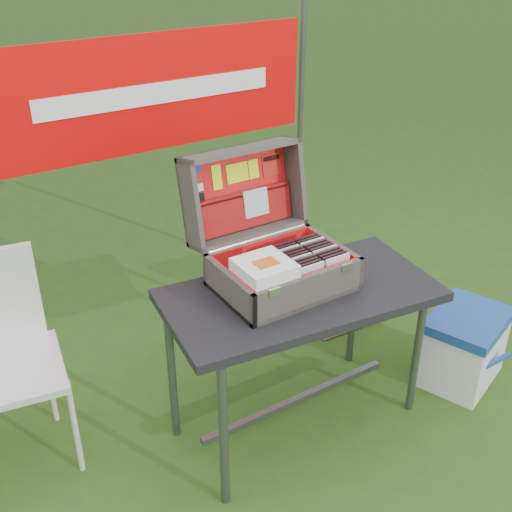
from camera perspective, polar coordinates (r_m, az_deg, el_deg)
ground at (r=2.97m, az=2.42°, el=-15.79°), size 80.00×80.00×0.00m
table at (r=2.82m, az=3.75°, el=-9.17°), size 1.18×0.69×0.70m
table_top at (r=2.63m, az=3.97°, el=-3.50°), size 1.18×0.69×0.04m
table_leg_fl at (r=2.49m, az=-2.89°, el=-15.94°), size 0.04×0.04×0.66m
table_leg_fr at (r=2.98m, az=14.13°, el=-8.24°), size 0.04×0.04×0.66m
table_leg_bl at (r=2.78m, az=-7.47°, el=-10.48°), size 0.04×0.04×0.66m
table_leg_br at (r=3.23m, az=8.65°, el=-4.43°), size 0.04×0.04×0.66m
table_brace at (r=2.97m, az=3.61°, el=-12.66°), size 0.97×0.03×0.03m
suitcase at (r=2.57m, az=1.74°, el=2.62°), size 0.53×0.54×0.50m
suitcase_base_bottom at (r=2.64m, az=2.39°, el=-2.57°), size 0.53×0.38×0.02m
suitcase_base_wall_front at (r=2.48m, az=4.77°, el=-3.17°), size 0.53×0.02×0.14m
suitcase_base_wall_back at (r=2.74m, az=0.28°, el=0.17°), size 0.53×0.02×0.14m
suitcase_base_wall_left at (r=2.49m, az=-2.43°, el=-3.01°), size 0.02×0.38×0.14m
suitcase_base_wall_right at (r=2.75m, az=6.81°, el=0.02°), size 0.02×0.38×0.14m
suitcase_liner_floor at (r=2.63m, az=2.40°, el=-2.31°), size 0.49×0.34×0.01m
suitcase_latch_left at (r=2.36m, az=1.65°, el=-3.21°), size 0.05×0.01×0.03m
suitcase_latch_right at (r=2.54m, az=8.06°, el=-0.99°), size 0.05×0.01×0.03m
suitcase_hinge at (r=2.71m, az=0.17°, el=1.58°), size 0.48×0.02×0.02m
suitcase_lid_back at (r=2.77m, az=-1.69°, el=5.87°), size 0.53×0.09×0.38m
suitcase_lid_rim_far at (r=2.69m, az=-1.46°, el=9.39°), size 0.53×0.14×0.05m
suitcase_lid_rim_near at (r=2.77m, az=-0.64°, el=2.09°), size 0.53×0.14×0.05m
suitcase_lid_rim_left at (r=2.61m, az=-5.84°, el=4.48°), size 0.02×0.21×0.40m
suitcase_lid_rim_right at (r=2.85m, az=3.37°, el=6.75°), size 0.02×0.21×0.40m
suitcase_lid_liner at (r=2.76m, az=-1.54°, el=5.83°), size 0.49×0.07×0.33m
suitcase_liner_wall_front at (r=2.49m, az=4.60°, el=-2.83°), size 0.49×0.01×0.12m
suitcase_liner_wall_back at (r=2.72m, az=0.44°, el=0.24°), size 0.49×0.01×0.12m
suitcase_liner_wall_left at (r=2.49m, az=-2.17°, el=-2.71°), size 0.01×0.34×0.12m
suitcase_liner_wall_right at (r=2.73m, az=6.61°, el=0.14°), size 0.01×0.34×0.12m
suitcase_lid_pocket at (r=2.77m, az=-1.14°, el=4.00°), size 0.47×0.06×0.16m
suitcase_pocket_edge at (r=2.74m, az=-1.25°, el=5.51°), size 0.46×0.02×0.02m
suitcase_pocket_cd at (r=2.77m, az=-0.01°, el=4.77°), size 0.12×0.03×0.12m
lid_sticker_cc_a at (r=2.64m, az=-5.46°, el=7.72°), size 0.05×0.01×0.03m
lid_sticker_cc_b at (r=2.65m, az=-5.34°, el=6.88°), size 0.05×0.01×0.03m
lid_sticker_cc_c at (r=2.66m, az=-5.23°, el=6.04°), size 0.05×0.01×0.03m
lid_sticker_cc_d at (r=2.67m, az=-5.11°, el=5.21°), size 0.05×0.01×0.03m
lid_card_neon_tall at (r=2.69m, az=-3.50°, el=6.99°), size 0.04×0.02×0.10m
lid_card_neon_main at (r=2.74m, az=-1.67°, el=7.41°), size 0.10×0.02×0.08m
lid_card_neon_small at (r=2.78m, az=-0.23°, el=7.74°), size 0.05×0.02×0.08m
lid_sticker_band at (r=2.83m, az=1.42°, el=8.10°), size 0.10×0.02×0.09m
lid_sticker_band_bar at (r=2.82m, az=1.36°, el=8.70°), size 0.09×0.01×0.02m
cd_left_0 at (r=2.51m, az=4.92°, el=-2.15°), size 0.12×0.01×0.13m
cd_left_1 at (r=2.53m, az=4.64°, el=-1.94°), size 0.12×0.01×0.13m
cd_left_2 at (r=2.54m, az=4.36°, el=-1.74°), size 0.12×0.01×0.13m
cd_left_3 at (r=2.56m, az=4.08°, el=-1.54°), size 0.12×0.01×0.13m
cd_left_4 at (r=2.57m, az=3.81°, el=-1.35°), size 0.12×0.01×0.13m
cd_left_5 at (r=2.59m, az=3.53°, el=-1.15°), size 0.12×0.01×0.13m
cd_left_6 at (r=2.60m, az=3.27°, el=-0.96°), size 0.12×0.01×0.13m
cd_left_7 at (r=2.62m, az=3.00°, el=-0.77°), size 0.12×0.01×0.13m
cd_left_8 at (r=2.63m, az=2.74°, el=-0.58°), size 0.12×0.01×0.13m
cd_left_9 at (r=2.64m, az=2.48°, el=-0.39°), size 0.12×0.01×0.13m
cd_left_10 at (r=2.66m, az=2.22°, el=-0.21°), size 0.12×0.01×0.13m
cd_right_0 at (r=2.58m, az=7.20°, el=-1.36°), size 0.12×0.01×0.13m
cd_right_1 at (r=2.60m, az=6.91°, el=-1.16°), size 0.12×0.01×0.13m
cd_right_2 at (r=2.61m, az=6.62°, el=-0.97°), size 0.12×0.01×0.13m
cd_right_3 at (r=2.63m, az=6.34°, el=-0.78°), size 0.12×0.01×0.13m
cd_right_4 at (r=2.64m, az=6.06°, el=-0.59°), size 0.12×0.01×0.13m
cd_right_5 at (r=2.65m, az=5.79°, el=-0.41°), size 0.12×0.01×0.13m
cd_right_6 at (r=2.67m, az=5.51°, el=-0.22°), size 0.12×0.01×0.13m
cd_right_7 at (r=2.68m, az=5.24°, el=-0.04°), size 0.12×0.01×0.13m
cd_right_8 at (r=2.70m, az=4.97°, el=0.14°), size 0.12×0.01×0.13m
cd_right_9 at (r=2.71m, az=4.71°, el=0.32°), size 0.12×0.01×0.13m
cd_right_10 at (r=2.73m, az=4.45°, el=0.49°), size 0.12×0.01×0.13m
songbook_0 at (r=2.45m, az=0.75°, el=-1.50°), size 0.20×0.20×0.00m
songbook_1 at (r=2.45m, az=0.75°, el=-1.40°), size 0.20×0.20×0.00m
songbook_2 at (r=2.45m, az=0.75°, el=-1.30°), size 0.20×0.20×0.00m
songbook_3 at (r=2.45m, az=0.75°, el=-1.20°), size 0.20×0.20×0.00m
songbook_4 at (r=2.44m, az=0.75°, el=-1.10°), size 0.20×0.20×0.00m
songbook_5 at (r=2.44m, az=0.75°, el=-0.99°), size 0.20×0.20×0.00m
songbook_6 at (r=2.44m, az=0.75°, el=-0.89°), size 0.20×0.20×0.00m
songbook_7 at (r=2.44m, az=0.75°, el=-0.79°), size 0.20×0.20×0.00m
songbook_8 at (r=2.43m, az=0.75°, el=-0.69°), size 0.20×0.20×0.00m
songbook_9 at (r=2.43m, az=0.76°, el=-0.59°), size 0.20×0.20×0.00m
songbook_graphic at (r=2.42m, az=0.89°, el=-0.60°), size 0.09×0.07×0.00m
cooler at (r=3.32m, az=17.98°, el=-7.71°), size 0.50×0.44×0.37m
cooler_body at (r=3.33m, az=17.92°, el=-8.05°), size 0.48×0.42×0.32m
cooler_lid at (r=3.23m, az=18.40°, el=-5.43°), size 0.50×0.44×0.05m
cooler_handle at (r=3.23m, az=20.26°, el=-8.90°), size 0.25×0.02×0.02m
chair at (r=2.74m, az=-21.10°, el=-9.82°), size 0.48×0.52×0.91m
chair_seat at (r=2.73m, az=-21.14°, el=-9.65°), size 0.48×0.48×0.03m
chair_leg_fr at (r=2.77m, az=-15.78°, el=-14.42°), size 0.02×0.02×0.47m
chair_leg_br at (r=3.03m, az=-17.91°, el=-10.38°), size 0.02×0.02×0.47m
chair_upright_right at (r=2.80m, az=-19.40°, el=-2.90°), size 0.02×0.02×0.44m
cardboard_box at (r=3.56m, az=8.46°, el=-2.99°), size 0.44×0.17×0.46m
banner_post_right at (r=3.72m, az=3.86°, el=9.34°), size 0.03×0.03×1.70m
banner at (r=3.17m, az=-8.71°, el=14.17°), size 1.60×0.02×0.55m
banner_text at (r=3.16m, az=-8.61°, el=14.12°), size 1.20×0.00×0.10m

